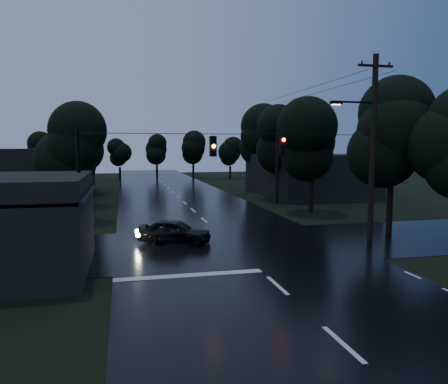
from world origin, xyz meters
name	(u,v)px	position (x,y,z in m)	size (l,w,h in m)	color
ground	(343,345)	(0.00, 0.00, 0.00)	(160.00, 160.00, 0.00)	black
main_road	(185,203)	(0.00, 30.00, 0.00)	(12.00, 120.00, 0.02)	black
cross_street	(232,245)	(0.00, 12.00, 0.00)	(60.00, 9.00, 0.02)	black
building_far_right	(308,175)	(14.00, 34.00, 2.20)	(10.00, 14.00, 4.40)	black
building_far_left	(42,172)	(-14.00, 40.00, 2.50)	(10.00, 16.00, 5.00)	black
utility_pole_main	(371,145)	(7.41, 11.00, 5.26)	(3.50, 0.30, 10.00)	black
utility_pole_far	(277,161)	(8.30, 28.00, 3.88)	(2.00, 0.30, 7.50)	black
anchor_pole_left	(79,194)	(-7.50, 11.00, 3.00)	(0.18, 0.18, 6.00)	black
span_signals	(248,145)	(0.56, 10.99, 5.24)	(15.00, 0.37, 1.12)	black
tree_corner_near	(392,133)	(10.00, 13.00, 5.99)	(4.48, 4.48, 9.44)	black
tree_left_a	(71,146)	(-9.00, 22.00, 5.24)	(3.92, 3.92, 8.26)	black
tree_left_b	(74,142)	(-9.60, 30.00, 5.62)	(4.20, 4.20, 8.85)	black
tree_left_c	(78,140)	(-10.20, 40.00, 5.99)	(4.48, 4.48, 9.44)	black
tree_right_a	(312,141)	(9.00, 22.00, 5.62)	(4.20, 4.20, 8.85)	black
tree_right_b	(283,139)	(9.60, 30.00, 5.99)	(4.48, 4.48, 9.44)	black
tree_right_c	(258,137)	(10.20, 40.00, 6.37)	(4.76, 4.76, 10.03)	black
car	(175,231)	(-2.88, 13.08, 0.66)	(1.56, 3.88, 1.32)	black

